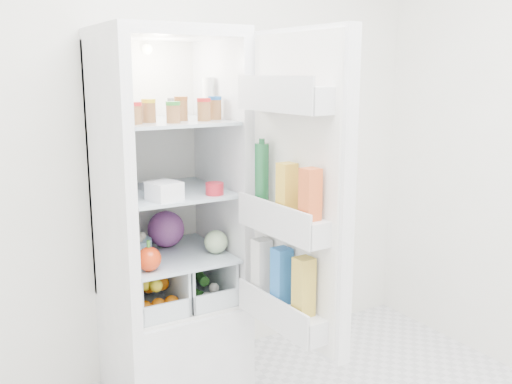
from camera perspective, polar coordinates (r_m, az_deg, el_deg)
room_walls at (r=1.74m, az=12.47°, el=11.26°), size 3.02×3.02×2.61m
refrigerator at (r=2.87m, az=-8.83°, el=-7.31°), size 0.60×0.60×1.80m
shelf_low at (r=2.79m, az=-8.39°, el=-6.23°), size 0.49×0.53×0.01m
shelf_mid at (r=2.71m, az=-8.59°, el=0.01°), size 0.49×0.53×0.02m
shelf_top at (r=2.66m, az=-8.81°, el=6.97°), size 0.49×0.53×0.02m
crisper_left at (r=2.79m, az=-10.67°, el=-9.13°), size 0.23×0.46×0.22m
crisper_right at (r=2.88m, az=-6.04°, el=-8.34°), size 0.23×0.46×0.22m
condiment_jars at (r=2.60m, az=-8.58°, el=7.97°), size 0.46×0.34×0.08m
squeeze_bottle at (r=2.75m, az=-4.79°, el=9.38°), size 0.07×0.07×0.19m
tub_white at (r=2.50m, az=-9.15°, el=0.09°), size 0.15×0.15×0.08m
tin_red at (r=2.59m, az=-4.16°, el=0.33°), size 0.11×0.11×0.06m
foil_tray at (r=2.75m, az=-9.72°, el=0.70°), size 0.18×0.16×0.04m
red_cabbage at (r=2.87m, az=-8.99°, el=-3.68°), size 0.18×0.18×0.18m
bell_pepper at (r=2.55m, az=-10.65°, el=-6.61°), size 0.11×0.11×0.11m
mushroom_bowl at (r=2.78m, az=-12.06°, el=-5.47°), size 0.20×0.20×0.08m
salad_bag at (r=2.75m, az=-4.03°, el=-4.99°), size 0.11×0.11×0.11m
citrus_pile at (r=2.75m, az=-10.27°, el=-9.83°), size 0.20×0.24×0.16m
veg_pile at (r=2.89m, az=-5.91°, el=-9.21°), size 0.16×0.30×0.10m
fridge_door at (r=2.35m, az=3.87°, el=-0.67°), size 0.20×0.60×1.30m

